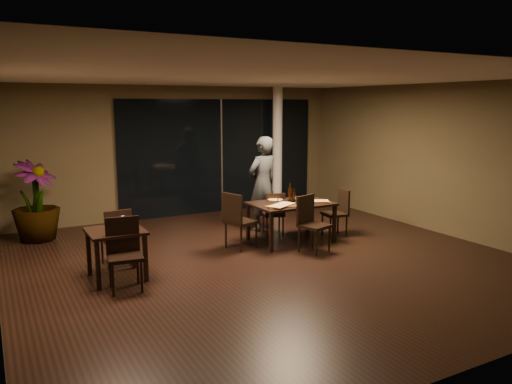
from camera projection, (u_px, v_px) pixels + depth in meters
The scene contains 32 objects.
ground at pixel (266, 260), 8.37m from camera, with size 8.00×8.00×0.00m, color black.
wall_back at pixel (180, 151), 11.61m from camera, with size 8.00×0.10×3.00m, color #4A3F27.
wall_front at pixel (484, 223), 4.60m from camera, with size 8.00×0.10×3.00m, color #4A3F27.
wall_right at pixel (441, 159), 10.02m from camera, with size 0.10×8.00×3.00m, color #4A3F27.
ceiling at pixel (267, 76), 7.84m from camera, with size 8.00×8.00×0.04m, color white.
window_panel at pixel (221, 156), 12.03m from camera, with size 5.00×0.06×2.70m, color black.
column at pixel (277, 148), 12.39m from camera, with size 0.24×0.24×3.00m, color silver.
main_table at pixel (291, 206), 9.41m from camera, with size 1.50×1.00×0.75m.
side_table at pixel (116, 238), 7.39m from camera, with size 0.80×0.80×0.75m.
chair_main_far at pixel (274, 211), 9.90m from camera, with size 0.50×0.50×0.86m.
chair_main_near at pixel (311, 220), 8.81m from camera, with size 0.58×0.58×0.99m.
chair_main_left at pixel (237, 218), 8.91m from camera, with size 0.60×0.60×1.03m.
chair_main_right at pixel (338, 210), 9.87m from camera, with size 0.50×0.50×0.93m.
chair_side_far at pixel (117, 234), 7.98m from camera, with size 0.46×0.46×0.94m.
chair_side_near at pixel (124, 250), 7.01m from camera, with size 0.53×0.53×1.01m.
diner at pixel (263, 184), 10.23m from camera, with size 0.66×0.44×1.94m, color #292C2E.
potted_plant at pixel (36, 201), 9.45m from camera, with size 0.84×0.84×1.54m, color #1C4B19.
pizza_board_left at pixel (282, 206), 9.04m from camera, with size 0.57×0.29×0.01m, color #432C15.
pizza_board_right at pixel (315, 202), 9.41m from camera, with size 0.57×0.28×0.01m, color #482F17.
oblong_pizza_left at pixel (282, 205), 9.04m from camera, with size 0.55×0.25×0.02m, color maroon, non-canonical shape.
oblong_pizza_right at pixel (315, 201), 9.41m from camera, with size 0.49×0.22×0.02m, color maroon, non-canonical shape.
round_pizza at pixel (275, 200), 9.63m from camera, with size 0.28×0.28×0.01m, color red.
bottle_a at pixel (290, 194), 9.37m from camera, with size 0.07×0.07×0.32m, color black, non-canonical shape.
bottle_b at pixel (294, 195), 9.39m from camera, with size 0.06×0.06×0.27m, color black, non-canonical shape.
bottle_c at pixel (290, 193), 9.46m from camera, with size 0.08×0.08×0.35m, color black, non-canonical shape.
tumbler_left at pixel (279, 201), 9.34m from camera, with size 0.08×0.08×0.10m, color white.
tumbler_right at pixel (296, 198), 9.58m from camera, with size 0.08×0.08×0.09m, color white.
napkin_near at pixel (316, 201), 9.55m from camera, with size 0.18×0.10×0.01m, color white.
napkin_far at pixel (308, 198), 9.80m from camera, with size 0.18×0.10×0.01m, color white.
wine_glass_a at pixel (107, 224), 7.37m from camera, with size 0.07×0.07×0.16m, color white, non-canonical shape.
wine_glass_b at pixel (123, 223), 7.38m from camera, with size 0.09×0.09×0.20m, color white, non-canonical shape.
side_napkin at pixel (122, 232), 7.22m from camera, with size 0.18×0.11×0.01m, color white.
Camera 1 is at (-4.00, -6.98, 2.58)m, focal length 35.00 mm.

